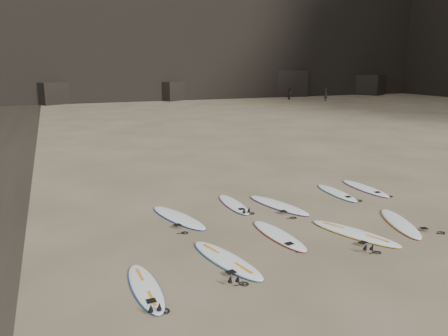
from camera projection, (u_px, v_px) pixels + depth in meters
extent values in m
plane|color=#897559|center=(305.00, 239.00, 11.72)|extent=(240.00, 240.00, 0.00)
cube|color=black|center=(169.00, 91.00, 54.97)|extent=(4.23, 4.46, 2.33)
cube|color=black|center=(284.00, 83.00, 61.82)|extent=(5.95, 5.19, 3.59)
cube|color=black|center=(367.00, 85.00, 64.75)|extent=(5.31, 5.56, 2.88)
cube|color=black|center=(50.00, 93.00, 49.93)|extent=(4.49, 4.76, 2.49)
ellipsoid|color=white|center=(146.00, 287.00, 9.11)|extent=(0.61, 2.29, 0.08)
ellipsoid|color=white|center=(226.00, 259.00, 10.39)|extent=(1.25, 2.70, 0.09)
ellipsoid|color=white|center=(279.00, 235.00, 11.86)|extent=(0.79, 2.48, 0.09)
ellipsoid|color=white|center=(355.00, 233.00, 12.00)|extent=(1.61, 2.72, 0.10)
ellipsoid|color=white|center=(400.00, 223.00, 12.75)|extent=(1.42, 2.53, 0.09)
ellipsoid|color=white|center=(178.00, 217.00, 13.21)|extent=(1.42, 2.70, 0.09)
ellipsoid|color=white|center=(234.00, 204.00, 14.46)|extent=(0.56, 2.25, 0.08)
ellipsoid|color=white|center=(278.00, 205.00, 14.36)|extent=(1.37, 2.69, 0.09)
ellipsoid|color=white|center=(337.00, 193.00, 15.73)|extent=(0.61, 2.32, 0.08)
ellipsoid|color=white|center=(365.00, 188.00, 16.30)|extent=(0.63, 2.49, 0.09)
imported|color=#232228|center=(326.00, 95.00, 53.78)|extent=(0.42, 0.59, 1.53)
imported|color=black|center=(290.00, 93.00, 55.75)|extent=(0.72, 0.86, 1.59)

